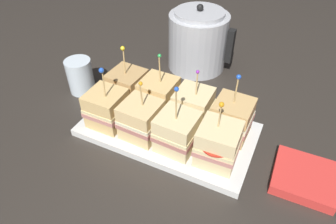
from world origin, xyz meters
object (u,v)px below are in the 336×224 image
Objects in this scene: sandwich_back_far_right at (232,119)px; sandwich_front_far_right at (218,144)px; sandwich_front_center_left at (141,120)px; sandwich_back_far_left at (128,88)px; sandwich_back_center_right at (193,107)px; kettle_steel at (198,40)px; drinking_glass at (80,76)px; sandwich_front_center_right at (177,132)px; napkin_stack at (304,177)px; serving_platter at (168,130)px; sandwich_front_far_left at (107,108)px; sandwich_back_center_left at (159,96)px.

sandwich_front_far_right is at bearing -91.86° from sandwich_back_far_right.
sandwich_front_center_left is 0.18m from sandwich_front_far_right.
sandwich_back_far_right is (0.28, 0.00, -0.00)m from sandwich_back_far_left.
sandwich_back_far_left is 0.18m from sandwich_back_center_right.
drinking_glass is at bearing -132.54° from kettle_steel.
napkin_stack is at bearing 8.16° from sandwich_front_center_right.
sandwich_front_far_right is 0.45m from drinking_glass.
sandwich_front_center_right reaches higher than sandwich_front_far_right.
sandwich_front_far_right is 0.29m from sandwich_back_far_left.
sandwich_front_far_right reaches higher than napkin_stack.
sandwich_back_far_right is at bearing 88.14° from sandwich_front_far_right.
kettle_steel reaches higher than serving_platter.
sandwich_front_center_left is (0.09, 0.00, -0.00)m from sandwich_front_far_left.
serving_platter is 2.49× the size of sandwich_back_far_left.
sandwich_front_center_right reaches higher than drinking_glass.
sandwich_back_center_right reaches higher than drinking_glass.
sandwich_back_far_left is 0.46m from napkin_stack.
sandwich_front_far_right is 0.13m from sandwich_back_center_right.
sandwich_front_far_right is 1.00× the size of sandwich_back_center_right.
sandwich_back_far_right is (0.28, 0.09, 0.00)m from sandwich_front_far_left.
sandwich_back_center_left reaches higher than sandwich_back_far_right.
sandwich_back_far_right is (0.19, 0.09, 0.00)m from sandwich_front_center_left.
sandwich_front_far_left is at bearing -153.02° from sandwich_back_center_right.
kettle_steel is (-0.19, 0.37, 0.03)m from sandwich_front_far_right.
sandwich_back_far_left reaches higher than sandwich_back_far_right.
sandwich_back_center_right reaches higher than napkin_stack.
sandwich_front_far_left is 0.97× the size of sandwich_back_far_left.
sandwich_front_center_left is at bearing -174.00° from napkin_stack.
serving_platter is 0.16m from sandwich_front_far_right.
sandwich_front_center_left is at bearing 0.48° from sandwich_front_far_left.
drinking_glass is at bearing 179.09° from sandwich_back_far_right.
sandwich_back_far_left reaches higher than sandwich_front_far_right.
sandwich_back_center_right is at bearing 46.60° from serving_platter.
sandwich_front_far_left reaches higher than sandwich_front_center_left.
sandwich_front_far_left is 0.38m from kettle_steel.
sandwich_back_far_right is at bearing 43.66° from sandwich_front_center_right.
sandwich_front_far_left is at bearing -179.52° from sandwich_front_center_left.
serving_platter is at bearing -133.40° from sandwich_back_center_right.
sandwich_back_far_right reaches higher than sandwich_back_center_right.
sandwich_back_far_left reaches higher than sandwich_back_center_right.
napkin_stack is at bearing 11.63° from sandwich_front_far_right.
kettle_steel is (-0.05, 0.32, 0.08)m from serving_platter.
sandwich_front_far_left is 0.28m from sandwich_front_far_right.
sandwich_back_center_right is 0.29m from kettle_steel.
sandwich_front_center_right reaches higher than sandwich_front_center_left.
sandwich_front_center_left is at bearing -44.44° from sandwich_back_far_left.
sandwich_back_center_right is 0.76× the size of kettle_steel.
napkin_stack is (0.18, 0.04, -0.05)m from sandwich_front_far_right.
kettle_steel is at bearing 90.87° from sandwich_back_center_left.
sandwich_back_far_right is 0.82× the size of kettle_steel.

